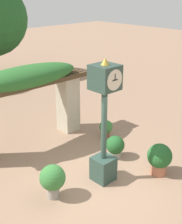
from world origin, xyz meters
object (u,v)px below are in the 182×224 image
object	(u,v)px
pedestal_clock	(104,121)
potted_plant_near_left	(53,179)
potted_plant_far_left	(106,128)
potted_plant_far_right	(115,146)
potted_plant_near_right	(159,158)

from	to	relation	value
pedestal_clock	potted_plant_near_left	xyz separation A→B (m)	(-1.51, 0.34, -1.28)
potted_plant_near_left	potted_plant_far_left	size ratio (longest dim) A/B	1.48
pedestal_clock	potted_plant_far_left	world-z (taller)	pedestal_clock
potted_plant_near_left	potted_plant_far_right	world-z (taller)	potted_plant_near_left
potted_plant_far_left	potted_plant_far_right	bearing A→B (deg)	-125.03
potted_plant_near_left	potted_plant_far_right	distance (m)	2.68
pedestal_clock	potted_plant_near_right	distance (m)	2.09
pedestal_clock	potted_plant_near_left	bearing A→B (deg)	167.39
pedestal_clock	potted_plant_far_right	bearing A→B (deg)	27.15
pedestal_clock	potted_plant_far_left	size ratio (longest dim) A/B	5.57
potted_plant_near_right	potted_plant_far_left	bearing A→B (deg)	76.68
pedestal_clock	potted_plant_far_right	distance (m)	1.92
potted_plant_near_left	potted_plant_near_right	size ratio (longest dim) A/B	0.98
pedestal_clock	potted_plant_far_right	world-z (taller)	pedestal_clock
potted_plant_far_right	potted_plant_near_right	bearing A→B (deg)	-81.78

